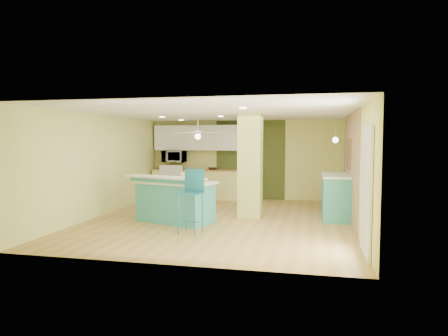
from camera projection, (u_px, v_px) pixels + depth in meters
The scene contains 23 objects.
floor at pixel (220, 220), 9.42m from camera, with size 6.00×7.00×0.01m, color #A77E3A.
ceiling at pixel (220, 113), 9.25m from camera, with size 6.00×7.00×0.01m, color white.
wall_back at pixel (244, 160), 12.75m from camera, with size 6.00×0.01×2.50m, color #D8D774.
wall_front at pixel (167, 182), 5.92m from camera, with size 6.00×0.01×2.50m, color #D8D774.
wall_left at pixel (103, 165), 9.97m from camera, with size 0.01×7.00×2.50m, color #D8D774.
wall_right at pixel (354, 169), 8.70m from camera, with size 0.01×7.00×2.50m, color #D8D774.
wood_panel at pixel (350, 167), 9.29m from camera, with size 0.02×3.40×2.50m, color #8E6D51.
olive_accent at pixel (250, 160), 12.69m from camera, with size 2.20×0.02×2.50m, color #41491D.
interior_door at pixel (250, 168), 12.68m from camera, with size 0.82×0.05×2.00m, color silver.
french_door at pixel (366, 191), 6.48m from camera, with size 0.04×1.08×2.10m, color white.
column at pixel (250, 166), 9.68m from camera, with size 0.55×0.55×2.50m, color #B7BD57.
kitchen_run at pixel (202, 184), 12.78m from camera, with size 3.25×0.63×0.94m.
stove at pixel (174, 184), 12.97m from camera, with size 0.76×0.66×1.08m.
upper_cabinets at pixel (203, 138), 12.80m from camera, with size 3.20×0.34×0.80m, color white.
microwave at pixel (174, 156), 12.92m from camera, with size 0.70×0.48×0.39m, color white.
ceiling_fan at pixel (198, 133), 11.46m from camera, with size 1.41×1.41×0.61m.
pendant_lamp at pixel (335, 140), 9.46m from camera, with size 0.14×0.14×0.69m.
wall_decor at pixel (349, 154), 9.46m from camera, with size 0.03×0.90×0.70m, color brown.
peninsula at pixel (175, 200), 9.14m from camera, with size 2.13×1.60×1.08m.
bar_stool at pixel (192, 191), 7.99m from camera, with size 0.49×0.49×1.29m.
side_counter at pixel (336, 196), 9.63m from camera, with size 0.70×1.64×1.05m.
fruit_bowl at pixel (213, 169), 12.60m from camera, with size 0.30×0.30×0.07m, color #3A2218.
canister at pixel (184, 176), 9.33m from camera, with size 0.15×0.15×0.18m, color gold.
Camera 1 is at (2.07, -9.08, 1.87)m, focal length 32.00 mm.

